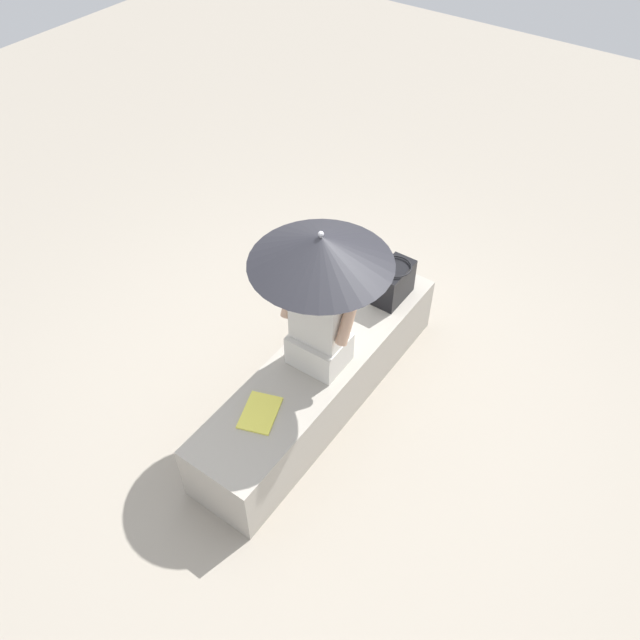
# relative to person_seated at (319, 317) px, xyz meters

# --- Properties ---
(ground_plane) EXTENTS (14.00, 14.00, 0.00)m
(ground_plane) POSITION_rel_person_seated_xyz_m (-0.03, -0.01, -0.83)
(ground_plane) COLOR #9E9384
(stone_bench) EXTENTS (2.13, 0.52, 0.45)m
(stone_bench) POSITION_rel_person_seated_xyz_m (-0.03, -0.01, -0.61)
(stone_bench) COLOR #A8A093
(stone_bench) RESTS_ON ground
(person_seated) EXTENTS (0.28, 0.47, 0.90)m
(person_seated) POSITION_rel_person_seated_xyz_m (0.00, 0.00, 0.00)
(person_seated) COLOR beige
(person_seated) RESTS_ON stone_bench
(parasol) EXTENTS (0.80, 0.80, 1.09)m
(parasol) POSITION_rel_person_seated_xyz_m (0.07, 0.06, 0.58)
(parasol) COLOR #B7B7BC
(parasol) RESTS_ON stone_bench
(handbag_black) EXTENTS (0.31, 0.23, 0.29)m
(handbag_black) POSITION_rel_person_seated_xyz_m (-0.78, 0.07, -0.25)
(handbag_black) COLOR black
(handbag_black) RESTS_ON stone_bench
(magazine) EXTENTS (0.33, 0.28, 0.01)m
(magazine) POSITION_rel_person_seated_xyz_m (0.54, -0.04, -0.38)
(magazine) COLOR #EAE04C
(magazine) RESTS_ON stone_bench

